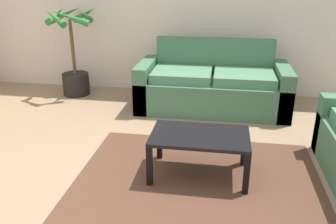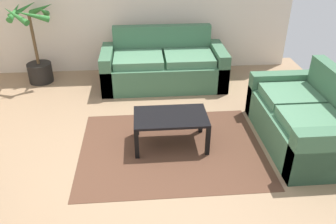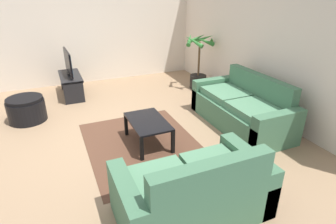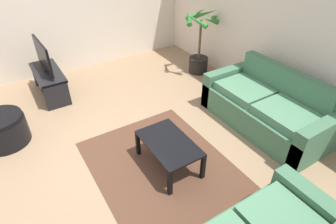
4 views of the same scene
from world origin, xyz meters
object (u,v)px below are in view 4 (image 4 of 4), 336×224
object	(u,v)px
couch_main	(266,109)
tv	(43,56)
tv_stand	(49,80)
potted_palm	(200,48)
ottoman	(3,130)
coffee_table	(169,146)

from	to	relation	value
couch_main	tv	xyz separation A→B (m)	(-2.78, -2.64, 0.47)
couch_main	tv	distance (m)	3.86
tv_stand	potted_palm	distance (m)	3.01
couch_main	ottoman	world-z (taller)	couch_main
tv_stand	coffee_table	size ratio (longest dim) A/B	1.26
tv_stand	ottoman	size ratio (longest dim) A/B	1.65
tv_stand	coffee_table	xyz separation A→B (m)	(2.73, 0.88, 0.04)
tv	ottoman	world-z (taller)	tv
couch_main	coffee_table	bearing A→B (deg)	-91.30
ottoman	tv	bearing A→B (deg)	138.86
coffee_table	ottoman	size ratio (longest dim) A/B	1.31
tv	potted_palm	bearing A→B (deg)	76.48
tv_stand	ottoman	world-z (taller)	tv_stand
couch_main	coffee_table	xyz separation A→B (m)	(-0.04, -1.77, 0.05)
tv_stand	tv	xyz separation A→B (m)	(-0.00, 0.00, 0.46)
tv	potted_palm	xyz separation A→B (m)	(0.70, 2.91, -0.24)
tv	potted_palm	world-z (taller)	potted_palm
coffee_table	tv_stand	bearing A→B (deg)	-162.19
tv	coffee_table	size ratio (longest dim) A/B	1.05
ottoman	potted_palm	bearing A→B (deg)	95.16
ottoman	tv_stand	bearing A→B (deg)	138.96
tv	potted_palm	distance (m)	3.01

